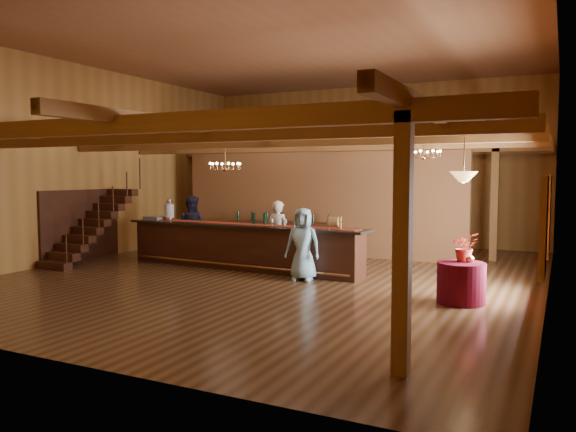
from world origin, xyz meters
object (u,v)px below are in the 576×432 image
at_px(raffle_drum, 334,222).
at_px(backbar_shelf, 282,238).
at_px(chandelier_right, 424,154).
at_px(floor_plant, 377,237).
at_px(pendant_lamp, 464,177).
at_px(bartender, 278,234).
at_px(tasting_bar, 242,246).
at_px(staff_second, 192,227).
at_px(round_table, 461,283).
at_px(chandelier_left, 225,166).
at_px(beverage_dispenser, 169,210).
at_px(guest, 303,244).

xyz_separation_m(raffle_drum, backbar_shelf, (-2.88, 2.99, -0.84)).
distance_m(chandelier_right, floor_plant, 3.71).
bearing_deg(pendant_lamp, bartender, 156.12).
relative_size(tasting_bar, backbar_shelf, 1.99).
xyz_separation_m(raffle_drum, staff_second, (-4.83, 1.06, -0.42)).
xyz_separation_m(round_table, chandelier_left, (-6.09, 1.31, 2.26)).
distance_m(chandelier_right, staff_second, 6.88).
distance_m(beverage_dispenser, chandelier_right, 7.08).
bearing_deg(guest, round_table, -17.88).
relative_size(pendant_lamp, staff_second, 0.49).
height_order(guest, floor_plant, guest).
height_order(backbar_shelf, chandelier_right, chandelier_right).
relative_size(raffle_drum, staff_second, 0.19).
bearing_deg(staff_second, round_table, 158.18).
bearing_deg(chandelier_left, floor_plant, 51.23).
bearing_deg(beverage_dispenser, backbar_shelf, 49.50).
height_order(round_table, floor_plant, floor_plant).
bearing_deg(guest, floor_plant, 77.24).
bearing_deg(pendant_lamp, guest, 168.34).
bearing_deg(chandelier_right, staff_second, -176.90).
height_order(bartender, staff_second, staff_second).
relative_size(backbar_shelf, staff_second, 1.92).
bearing_deg(guest, staff_second, 153.20).
bearing_deg(chandelier_left, bartender, 41.29).
xyz_separation_m(raffle_drum, bartender, (-1.95, 0.93, -0.46)).
distance_m(backbar_shelf, floor_plant, 2.88).
xyz_separation_m(round_table, chandelier_right, (-1.35, 2.71, 2.54)).
height_order(beverage_dispenser, raffle_drum, beverage_dispenser).
bearing_deg(beverage_dispenser, bartender, 9.71).
bearing_deg(round_table, pendant_lamp, -90.00).
relative_size(raffle_drum, guest, 0.20).
bearing_deg(bartender, tasting_bar, 51.78).
distance_m(pendant_lamp, staff_second, 8.40).
bearing_deg(beverage_dispenser, round_table, -11.67).
xyz_separation_m(tasting_bar, chandelier_left, (-0.36, -0.19, 2.07)).
distance_m(backbar_shelf, bartender, 2.29).
height_order(pendant_lamp, floor_plant, pendant_lamp).
bearing_deg(floor_plant, raffle_drum, -88.75).
bearing_deg(round_table, chandelier_right, 116.51).
bearing_deg(backbar_shelf, chandelier_left, -100.76).
bearing_deg(staff_second, backbar_shelf, -140.46).
bearing_deg(floor_plant, chandelier_right, -50.84).
height_order(beverage_dispenser, staff_second, staff_second).
bearing_deg(raffle_drum, floor_plant, 91.25).
bearing_deg(round_table, backbar_shelf, 144.32).
xyz_separation_m(chandelier_left, floor_plant, (2.92, 3.64, -2.06)).
bearing_deg(staff_second, pendant_lamp, 158.18).
relative_size(beverage_dispenser, guest, 0.36).
relative_size(tasting_bar, guest, 4.15).
xyz_separation_m(backbar_shelf, staff_second, (-1.95, -1.93, 0.42)).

